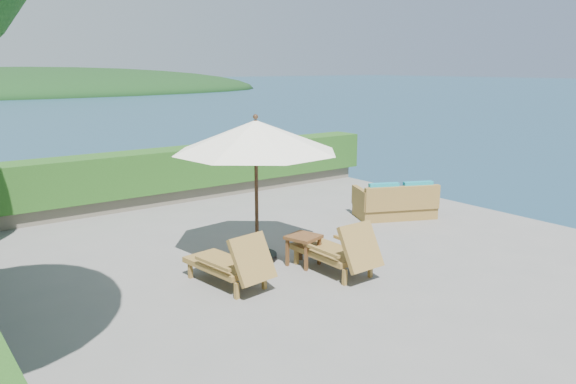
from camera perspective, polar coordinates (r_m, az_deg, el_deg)
ground at (r=9.91m, az=1.38°, el=-7.25°), size 12.00×12.00×0.00m
foundation at (r=10.54m, az=1.34°, el=-15.21°), size 12.00×12.00×3.00m
offshore_island at (r=150.64m, az=-25.19°, el=9.04°), size 126.00×57.60×12.60m
planter_wall_far at (r=14.51m, az=-12.36°, el=-0.37°), size 12.00×0.60×0.36m
hedge_far at (r=14.38m, az=-12.49°, el=2.23°), size 12.40×0.90×1.00m
patio_umbrella at (r=9.61m, az=-3.29°, el=5.53°), size 3.56×3.56×2.59m
lounge_left at (r=8.85m, az=-5.73°, el=-7.17°), size 0.86×1.66×0.92m
lounge_right at (r=9.37m, az=5.15°, el=-5.93°), size 0.77×1.66×0.95m
side_table at (r=9.69m, az=1.58°, el=-4.97°), size 0.63×0.63×0.54m
wicker_loveseat at (r=12.99m, az=10.89°, el=-1.11°), size 1.98×1.55×0.87m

